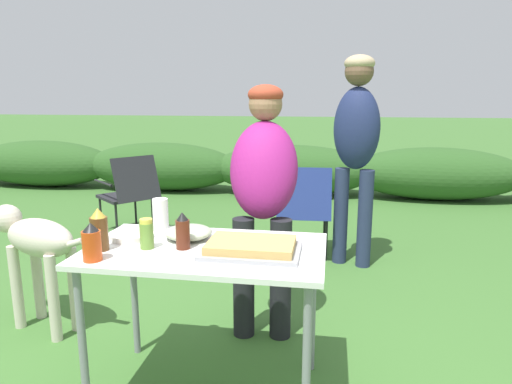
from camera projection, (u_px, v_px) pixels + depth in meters
name	position (u px, v px, depth m)	size (l,w,h in m)	color
shrub_hedge	(292.00, 170.00, 6.66)	(14.40, 0.90, 0.73)	#2D5623
folding_table	(206.00, 264.00, 2.12)	(1.10, 0.64, 0.74)	silver
food_tray	(251.00, 247.00, 2.03)	(0.43, 0.30, 0.06)	#9E9EA3
plate_stack	(131.00, 235.00, 2.24)	(0.22, 0.22, 0.03)	white
mixing_bowl	(188.00, 232.00, 2.23)	(0.23, 0.23, 0.06)	#ADBC99
paper_cup_stack	(161.00, 215.00, 2.36)	(0.08, 0.08, 0.17)	white
bbq_sauce_bottle	(183.00, 231.00, 2.08)	(0.06, 0.06, 0.17)	#562314
relish_jar	(147.00, 234.00, 2.08)	(0.06, 0.06, 0.14)	olive
hot_sauce_bottle	(92.00, 243.00, 1.93)	(0.08, 0.08, 0.17)	#CC4214
beer_bottle	(99.00, 230.00, 2.05)	(0.08, 0.08, 0.20)	brown
standing_person_in_gray_fleece	(264.00, 185.00, 2.69)	(0.43, 0.52, 1.49)	black
standing_person_in_red_jacket	(356.00, 138.00, 3.73)	(0.45, 0.38, 1.75)	#232D4C
dog	(36.00, 245.00, 2.77)	(0.80, 0.38, 0.76)	beige
camp_chair_green_behind_table	(130.00, 190.00, 4.70)	(0.75, 0.73, 0.83)	#232328
camp_chair_near_hedge	(304.00, 206.00, 4.04)	(0.51, 0.61, 0.83)	navy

